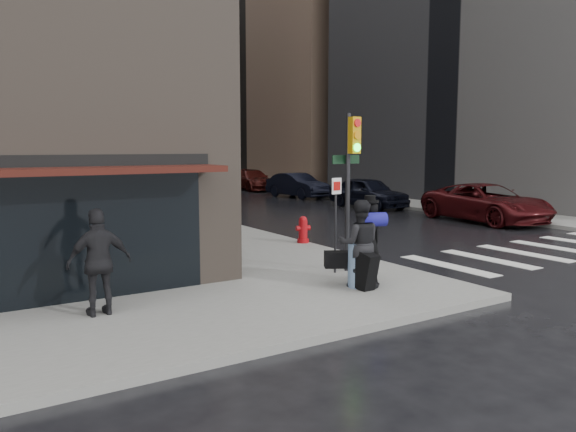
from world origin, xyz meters
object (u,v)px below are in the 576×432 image
parked_car_2 (297,185)px  parked_car_5 (174,172)px  man_overcoat (368,247)px  fire_hydrant (303,231)px  man_greycoat (99,262)px  traffic_light (349,170)px  man_jeans (359,243)px  parked_car_1 (368,192)px  parked_car_3 (252,180)px  parked_car_4 (212,176)px  parked_car_0 (486,203)px

parked_car_2 → parked_car_5: (-0.24, 20.14, 0.04)m
man_overcoat → parked_car_5: 40.94m
man_overcoat → fire_hydrant: size_ratio=2.35×
man_greycoat → parked_car_2: size_ratio=0.42×
man_greycoat → traffic_light: size_ratio=0.51×
man_jeans → traffic_light: size_ratio=0.50×
fire_hydrant → traffic_light: bearing=-108.8°
man_greycoat → fire_hydrant: size_ratio=2.30×
fire_hydrant → parked_car_1: bearing=40.1°
parked_car_5 → fire_hydrant: bearing=-102.8°
parked_car_3 → parked_car_4: size_ratio=1.26×
parked_car_2 → parked_car_5: size_ratio=0.95×
man_overcoat → parked_car_3: (11.42, 26.11, -0.23)m
fire_hydrant → man_overcoat: bearing=-108.7°
parked_car_0 → parked_car_5: bearing=96.6°
parked_car_3 → parked_car_4: (-0.03, 6.71, -0.05)m
man_greycoat → parked_car_2: (16.29, 18.65, -0.35)m
man_greycoat → parked_car_0: man_greycoat is taller
man_overcoat → man_greycoat: man_overcoat is taller
man_overcoat → parked_car_0: bearing=-155.3°
man_greycoat → parked_car_4: man_greycoat is taller
man_greycoat → fire_hydrant: man_greycoat is taller
parked_car_4 → parked_car_5: 6.75m
traffic_light → parked_car_3: bearing=61.8°
parked_car_0 → parked_car_5: parked_car_0 is taller
parked_car_5 → man_overcoat: bearing=-103.3°
parked_car_1 → parked_car_2: bearing=86.0°
parked_car_2 → parked_car_4: parked_car_2 is taller
parked_car_0 → traffic_light: bearing=-151.1°
man_greycoat → traffic_light: (5.80, 0.42, 1.44)m
traffic_light → man_greycoat: bearing=179.7°
man_greycoat → parked_car_4: size_ratio=0.47×
parked_car_0 → parked_car_3: parked_car_0 is taller
man_overcoat → traffic_light: size_ratio=0.52×
man_jeans → man_greycoat: 5.15m
fire_hydrant → parked_car_0: 9.72m
man_overcoat → man_greycoat: bearing=-10.8°
parked_car_3 → parked_car_4: 6.71m
traffic_light → parked_car_2: traffic_light is taller
man_greycoat → parked_car_5: bearing=-113.9°
man_greycoat → traffic_light: 6.00m
man_overcoat → parked_car_3: bearing=-116.6°
parked_car_1 → traffic_light: bearing=-135.1°
man_jeans → parked_car_2: man_jeans is taller
traffic_light → parked_car_2: 21.12m
traffic_light → parked_car_1: traffic_light is taller
man_greycoat → parked_car_3: (16.84, 25.37, -0.36)m
man_overcoat → parked_car_5: (10.64, 39.53, -0.18)m
parked_car_2 → parked_car_3: parked_car_2 is taller
parked_car_3 → parked_car_5: (-0.78, 13.43, 0.05)m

